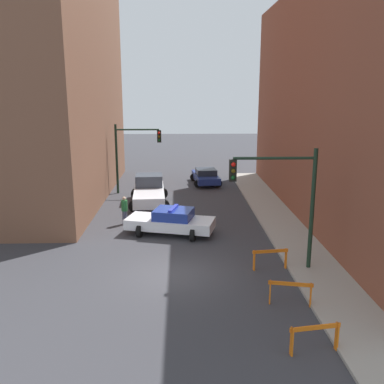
{
  "coord_description": "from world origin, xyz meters",
  "views": [
    {
      "loc": [
        0.33,
        -16.86,
        7.63
      ],
      "look_at": [
        0.99,
        6.53,
        2.04
      ],
      "focal_mm": 40.0,
      "sensor_mm": 36.0,
      "label": 1
    }
  ],
  "objects_px": {
    "barrier_front": "(315,334)",
    "barrier_back": "(270,256)",
    "traffic_light_near": "(286,191)",
    "white_truck": "(149,191)",
    "parked_car_near": "(206,176)",
    "pedestrian_crossing": "(125,210)",
    "police_car": "(171,221)",
    "barrier_mid": "(290,289)",
    "traffic_light_far": "(131,149)"
  },
  "relations": [
    {
      "from": "barrier_front",
      "to": "barrier_back",
      "type": "bearing_deg",
      "value": 90.52
    },
    {
      "from": "traffic_light_near",
      "to": "white_truck",
      "type": "height_order",
      "value": "traffic_light_near"
    },
    {
      "from": "traffic_light_near",
      "to": "parked_car_near",
      "type": "relative_size",
      "value": 1.17
    },
    {
      "from": "parked_car_near",
      "to": "traffic_light_near",
      "type": "bearing_deg",
      "value": -88.3
    },
    {
      "from": "white_truck",
      "to": "barrier_back",
      "type": "distance_m",
      "value": 12.68
    },
    {
      "from": "traffic_light_near",
      "to": "barrier_front",
      "type": "relative_size",
      "value": 3.28
    },
    {
      "from": "traffic_light_near",
      "to": "white_truck",
      "type": "relative_size",
      "value": 0.94
    },
    {
      "from": "white_truck",
      "to": "barrier_front",
      "type": "relative_size",
      "value": 3.47
    },
    {
      "from": "white_truck",
      "to": "pedestrian_crossing",
      "type": "distance_m",
      "value": 4.65
    },
    {
      "from": "police_car",
      "to": "pedestrian_crossing",
      "type": "xyz_separation_m",
      "value": [
        -2.73,
        1.81,
        0.14
      ]
    },
    {
      "from": "police_car",
      "to": "white_truck",
      "type": "relative_size",
      "value": 0.91
    },
    {
      "from": "police_car",
      "to": "white_truck",
      "type": "xyz_separation_m",
      "value": [
        -1.62,
        6.32,
        0.18
      ]
    },
    {
      "from": "traffic_light_near",
      "to": "barrier_front",
      "type": "height_order",
      "value": "traffic_light_near"
    },
    {
      "from": "barrier_mid",
      "to": "barrier_back",
      "type": "xyz_separation_m",
      "value": [
        -0.07,
        3.21,
        0.0
      ]
    },
    {
      "from": "traffic_light_near",
      "to": "traffic_light_far",
      "type": "height_order",
      "value": "traffic_light_near"
    },
    {
      "from": "traffic_light_near",
      "to": "parked_car_near",
      "type": "distance_m",
      "value": 17.98
    },
    {
      "from": "police_car",
      "to": "barrier_mid",
      "type": "bearing_deg",
      "value": -136.16
    },
    {
      "from": "barrier_back",
      "to": "police_car",
      "type": "bearing_deg",
      "value": 132.34
    },
    {
      "from": "traffic_light_far",
      "to": "pedestrian_crossing",
      "type": "bearing_deg",
      "value": -87.1
    },
    {
      "from": "traffic_light_far",
      "to": "pedestrian_crossing",
      "type": "distance_m",
      "value": 8.21
    },
    {
      "from": "white_truck",
      "to": "traffic_light_near",
      "type": "bearing_deg",
      "value": -63.46
    },
    {
      "from": "parked_car_near",
      "to": "barrier_front",
      "type": "distance_m",
      "value": 23.7
    },
    {
      "from": "traffic_light_far",
      "to": "barrier_back",
      "type": "height_order",
      "value": "traffic_light_far"
    },
    {
      "from": "barrier_mid",
      "to": "barrier_back",
      "type": "distance_m",
      "value": 3.22
    },
    {
      "from": "traffic_light_far",
      "to": "parked_car_near",
      "type": "xyz_separation_m",
      "value": [
        5.76,
        3.07,
        -2.72
      ]
    },
    {
      "from": "barrier_front",
      "to": "traffic_light_far",
      "type": "bearing_deg",
      "value": 110.25
    },
    {
      "from": "pedestrian_crossing",
      "to": "barrier_mid",
      "type": "distance_m",
      "value": 12.21
    },
    {
      "from": "white_truck",
      "to": "parked_car_near",
      "type": "relative_size",
      "value": 1.24
    },
    {
      "from": "police_car",
      "to": "barrier_front",
      "type": "xyz_separation_m",
      "value": [
        4.46,
        -10.96,
        -0.11
      ]
    },
    {
      "from": "traffic_light_near",
      "to": "barrier_back",
      "type": "xyz_separation_m",
      "value": [
        -0.5,
        0.1,
        -2.91
      ]
    },
    {
      "from": "parked_car_near",
      "to": "traffic_light_far",
      "type": "bearing_deg",
      "value": -157.62
    },
    {
      "from": "pedestrian_crossing",
      "to": "traffic_light_near",
      "type": "bearing_deg",
      "value": 91.58
    },
    {
      "from": "barrier_mid",
      "to": "police_car",
      "type": "bearing_deg",
      "value": 119.07
    },
    {
      "from": "police_car",
      "to": "white_truck",
      "type": "bearing_deg",
      "value": 29.12
    },
    {
      "from": "police_car",
      "to": "barrier_back",
      "type": "relative_size",
      "value": 3.15
    },
    {
      "from": "barrier_back",
      "to": "parked_car_near",
      "type": "bearing_deg",
      "value": 95.76
    },
    {
      "from": "traffic_light_far",
      "to": "barrier_mid",
      "type": "bearing_deg",
      "value": -66.72
    },
    {
      "from": "traffic_light_near",
      "to": "parked_car_near",
      "type": "height_order",
      "value": "traffic_light_near"
    },
    {
      "from": "pedestrian_crossing",
      "to": "barrier_back",
      "type": "relative_size",
      "value": 1.04
    },
    {
      "from": "pedestrian_crossing",
      "to": "barrier_mid",
      "type": "bearing_deg",
      "value": 79.17
    },
    {
      "from": "police_car",
      "to": "pedestrian_crossing",
      "type": "bearing_deg",
      "value": 71.22
    },
    {
      "from": "barrier_mid",
      "to": "white_truck",
      "type": "bearing_deg",
      "value": 112.97
    },
    {
      "from": "parked_car_near",
      "to": "barrier_front",
      "type": "height_order",
      "value": "parked_car_near"
    },
    {
      "from": "pedestrian_crossing",
      "to": "barrier_mid",
      "type": "xyz_separation_m",
      "value": [
        7.2,
        -9.86,
        -0.24
      ]
    },
    {
      "from": "white_truck",
      "to": "barrier_back",
      "type": "xyz_separation_m",
      "value": [
        6.02,
        -11.16,
        -0.29
      ]
    },
    {
      "from": "parked_car_near",
      "to": "barrier_mid",
      "type": "xyz_separation_m",
      "value": [
        1.84,
        -20.72,
        -0.06
      ]
    },
    {
      "from": "police_car",
      "to": "barrier_mid",
      "type": "relative_size",
      "value": 3.18
    },
    {
      "from": "police_car",
      "to": "pedestrian_crossing",
      "type": "relative_size",
      "value": 3.02
    },
    {
      "from": "traffic_light_near",
      "to": "barrier_mid",
      "type": "distance_m",
      "value": 4.29
    },
    {
      "from": "barrier_back",
      "to": "traffic_light_far",
      "type": "bearing_deg",
      "value": 117.54
    }
  ]
}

